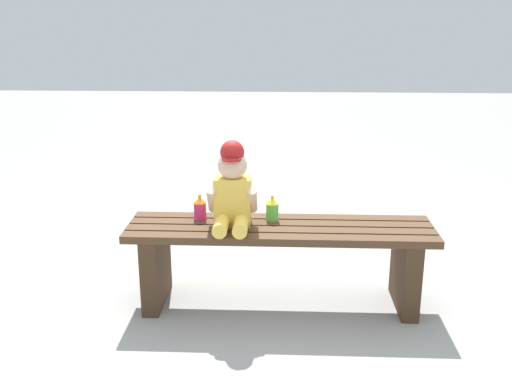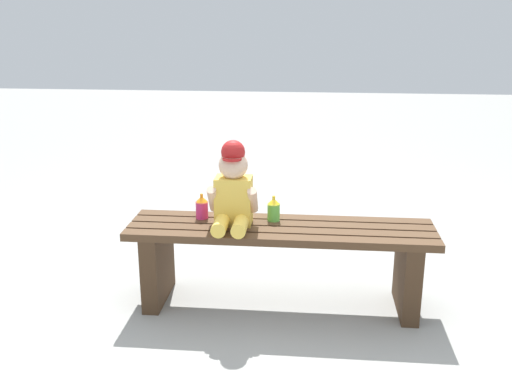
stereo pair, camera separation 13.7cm
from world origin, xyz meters
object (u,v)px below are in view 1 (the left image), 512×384
object	(u,v)px
sippy_cup_right	(272,209)
child_figure	(232,189)
park_bench	(280,252)
sippy_cup_left	(200,208)

from	to	relation	value
sippy_cup_right	child_figure	bearing A→B (deg)	-156.50
park_bench	sippy_cup_left	size ratio (longest dim) A/B	11.64
park_bench	sippy_cup_left	distance (m)	0.44
child_figure	sippy_cup_left	size ratio (longest dim) A/B	3.26
sippy_cup_left	sippy_cup_right	bearing A→B (deg)	0.00
sippy_cup_left	sippy_cup_right	size ratio (longest dim) A/B	1.00
sippy_cup_left	sippy_cup_right	world-z (taller)	same
park_bench	sippy_cup_right	size ratio (longest dim) A/B	11.64
park_bench	child_figure	xyz separation A→B (m)	(-0.22, -0.00, 0.31)
child_figure	sippy_cup_left	distance (m)	0.22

